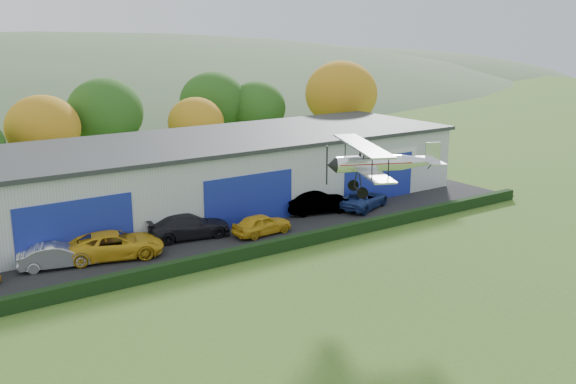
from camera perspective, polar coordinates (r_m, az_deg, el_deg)
apron at (r=43.77m, az=-4.97°, el=-3.62°), size 48.00×9.00×0.05m
hedge at (r=39.75m, az=-1.55°, el=-4.87°), size 46.00×0.60×0.80m
hangar at (r=49.94m, az=-6.99°, el=1.71°), size 40.60×12.60×5.30m
tree_belt at (r=59.39m, az=-16.37°, el=6.13°), size 75.70×13.22×10.12m
car_1 at (r=39.53m, az=-19.68°, el=-5.29°), size 4.52×2.38×1.42m
car_2 at (r=40.13m, az=-14.98°, el=-4.50°), size 6.25×4.07×1.60m
car_3 at (r=42.83m, az=-8.78°, el=-2.97°), size 5.86×3.14×1.61m
car_4 at (r=43.10m, az=-2.31°, el=-2.85°), size 4.21×1.92×1.40m
car_5 at (r=48.07m, az=2.65°, el=-0.89°), size 5.26×2.87×1.64m
car_6 at (r=49.65m, az=6.63°, el=-0.63°), size 5.49×4.00×1.39m
biplane at (r=35.48m, az=7.98°, el=2.66°), size 6.58×7.22×2.76m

